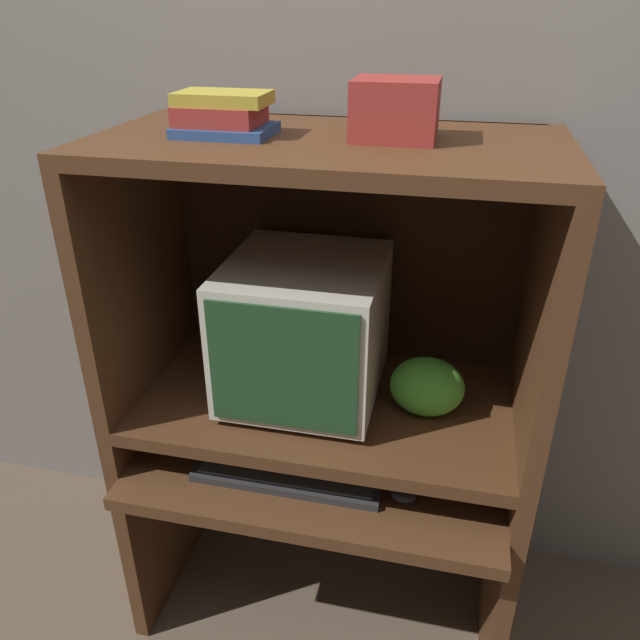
% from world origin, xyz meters
% --- Properties ---
extents(wall_back, '(6.00, 0.06, 2.60)m').
position_xyz_m(wall_back, '(0.00, 0.62, 1.30)').
color(wall_back, gray).
rests_on(wall_back, ground_plane).
extents(desk_base, '(1.04, 0.63, 0.61)m').
position_xyz_m(desk_base, '(0.00, 0.22, 0.39)').
color(desk_base, '#4C2D19').
rests_on(desk_base, ground_plane).
extents(desk_monitor_shelf, '(1.04, 0.56, 0.14)m').
position_xyz_m(desk_monitor_shelf, '(0.00, 0.28, 0.72)').
color(desk_monitor_shelf, '#4C2D19').
rests_on(desk_monitor_shelf, desk_base).
extents(hutch_upper, '(1.04, 0.56, 0.67)m').
position_xyz_m(hutch_upper, '(0.00, 0.31, 1.19)').
color(hutch_upper, '#4C2D19').
rests_on(hutch_upper, desk_monitor_shelf).
extents(crt_monitor, '(0.38, 0.42, 0.37)m').
position_xyz_m(crt_monitor, '(-0.06, 0.29, 0.94)').
color(crt_monitor, beige).
rests_on(crt_monitor, desk_monitor_shelf).
extents(keyboard, '(0.48, 0.15, 0.03)m').
position_xyz_m(keyboard, '(-0.06, 0.11, 0.62)').
color(keyboard, '#2D2D30').
rests_on(keyboard, desk_base).
extents(mouse, '(0.06, 0.04, 0.03)m').
position_xyz_m(mouse, '(0.23, 0.09, 0.62)').
color(mouse, '#28282B').
rests_on(mouse, desk_base).
extents(snack_bag, '(0.19, 0.14, 0.15)m').
position_xyz_m(snack_bag, '(0.26, 0.27, 0.82)').
color(snack_bag, green).
rests_on(snack_bag, desk_monitor_shelf).
extents(book_stack, '(0.21, 0.16, 0.09)m').
position_xyz_m(book_stack, '(-0.23, 0.26, 1.46)').
color(book_stack, navy).
rests_on(book_stack, hutch_upper).
extents(storage_box, '(0.18, 0.15, 0.12)m').
position_xyz_m(storage_box, '(0.14, 0.29, 1.48)').
color(storage_box, maroon).
rests_on(storage_box, hutch_upper).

